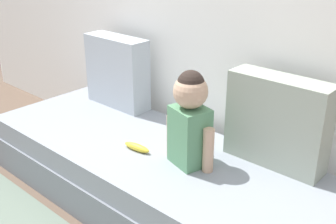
{
  "coord_description": "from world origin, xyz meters",
  "views": [
    {
      "loc": [
        1.44,
        -1.45,
        1.45
      ],
      "look_at": [
        0.14,
        0.0,
        0.61
      ],
      "focal_mm": 43.86,
      "sensor_mm": 36.0,
      "label": 1
    }
  ],
  "objects": [
    {
      "name": "ground_plane",
      "position": [
        0.0,
        0.0,
        0.0
      ],
      "size": [
        12.0,
        12.0,
        0.0
      ],
      "primitive_type": "plane",
      "color": "brown"
    },
    {
      "name": "couch",
      "position": [
        0.0,
        0.0,
        0.18
      ],
      "size": [
        2.17,
        0.81,
        0.36
      ],
      "color": "gray",
      "rests_on": "ground"
    },
    {
      "name": "throw_pillow_left",
      "position": [
        -0.6,
        0.31,
        0.6
      ],
      "size": [
        0.47,
        0.16,
        0.48
      ],
      "primitive_type": "cube",
      "color": "#B2BCC6",
      "rests_on": "couch"
    },
    {
      "name": "throw_pillow_right",
      "position": [
        0.6,
        0.31,
        0.59
      ],
      "size": [
        0.51,
        0.16,
        0.46
      ],
      "primitive_type": "cube",
      "color": "#99A393",
      "rests_on": "couch"
    },
    {
      "name": "toddler",
      "position": [
        0.28,
        0.01,
        0.62
      ],
      "size": [
        0.29,
        0.2,
        0.5
      ],
      "color": "#568E66",
      "rests_on": "couch"
    },
    {
      "name": "banana",
      "position": [
        -0.02,
        -0.08,
        0.38
      ],
      "size": [
        0.17,
        0.06,
        0.04
      ],
      "primitive_type": "ellipsoid",
      "rotation": [
        0.0,
        0.0,
        0.1
      ],
      "color": "yellow",
      "rests_on": "couch"
    }
  ]
}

